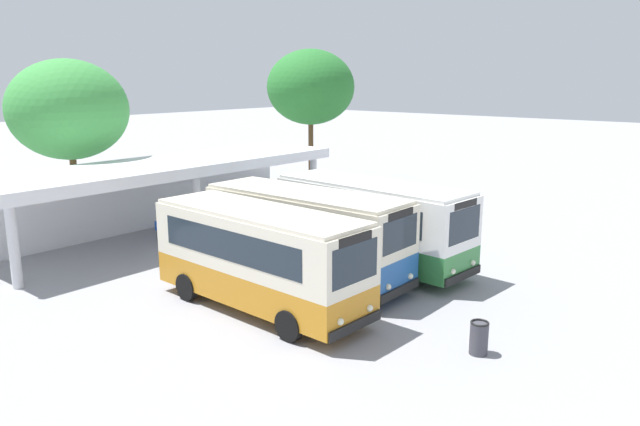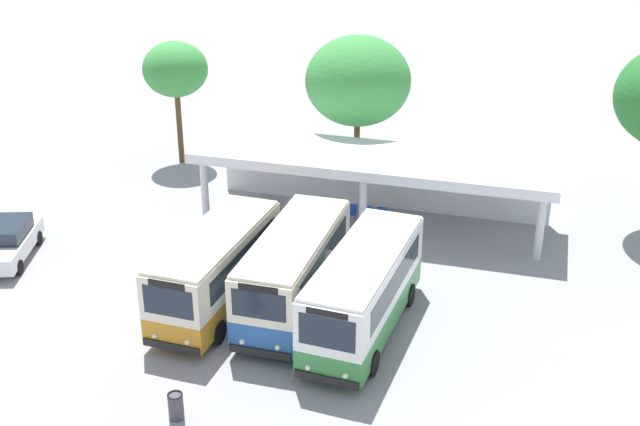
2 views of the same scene
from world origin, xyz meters
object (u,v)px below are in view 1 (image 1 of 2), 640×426
city_bus_nearest_orange (260,255)px  waiting_chair_second_from_end (173,225)px  waiting_chair_middle_seat (186,222)px  city_bus_second_in_row (306,232)px  city_bus_middle_cream (372,220)px  waiting_chair_end_by_column (161,228)px  litter_bin_apron (479,338)px

city_bus_nearest_orange → waiting_chair_second_from_end: size_ratio=8.94×
waiting_chair_second_from_end → waiting_chair_middle_seat: 0.73m
city_bus_second_in_row → waiting_chair_middle_seat: city_bus_second_in_row is taller
city_bus_middle_cream → city_bus_nearest_orange: bearing=178.9°
waiting_chair_middle_seat → city_bus_middle_cream: bearing=-81.7°
city_bus_middle_cream → waiting_chair_end_by_column: 9.89m
waiting_chair_middle_seat → city_bus_nearest_orange: bearing=-115.4°
city_bus_nearest_orange → waiting_chair_second_from_end: bearing=68.3°
city_bus_second_in_row → waiting_chair_end_by_column: 8.71m
city_bus_nearest_orange → waiting_chair_second_from_end: (3.71, 9.35, -1.24)m
waiting_chair_end_by_column → litter_bin_apron: litter_bin_apron is taller
city_bus_nearest_orange → waiting_chair_middle_seat: size_ratio=8.94×
city_bus_nearest_orange → waiting_chair_middle_seat: (4.44, 9.36, -1.24)m
waiting_chair_end_by_column → litter_bin_apron: bearing=-95.6°
litter_bin_apron → waiting_chair_middle_seat: bearing=79.3°
waiting_chair_end_by_column → waiting_chair_second_from_end: same height
waiting_chair_middle_seat → litter_bin_apron: litter_bin_apron is taller
city_bus_nearest_orange → city_bus_middle_cream: bearing=-1.1°
waiting_chair_second_from_end → waiting_chair_middle_seat: (0.73, 0.02, 0.00)m
city_bus_second_in_row → waiting_chair_middle_seat: 8.92m
city_bus_nearest_orange → litter_bin_apron: 6.90m
litter_bin_apron → waiting_chair_second_from_end: bearing=81.8°
waiting_chair_second_from_end → city_bus_nearest_orange: bearing=-111.7°
city_bus_second_in_row → waiting_chair_second_from_end: city_bus_second_in_row is taller
waiting_chair_end_by_column → city_bus_nearest_orange: bearing=-107.8°
city_bus_middle_cream → waiting_chair_middle_seat: bearing=98.3°
waiting_chair_end_by_column → waiting_chair_middle_seat: size_ratio=1.00×
city_bus_second_in_row → litter_bin_apron: (-1.50, -7.29, -1.33)m
waiting_chair_end_by_column → litter_bin_apron: 15.98m
city_bus_second_in_row → waiting_chair_second_from_end: size_ratio=9.14×
litter_bin_apron → waiting_chair_end_by_column: bearing=84.4°
city_bus_middle_cream → waiting_chair_second_from_end: 9.77m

